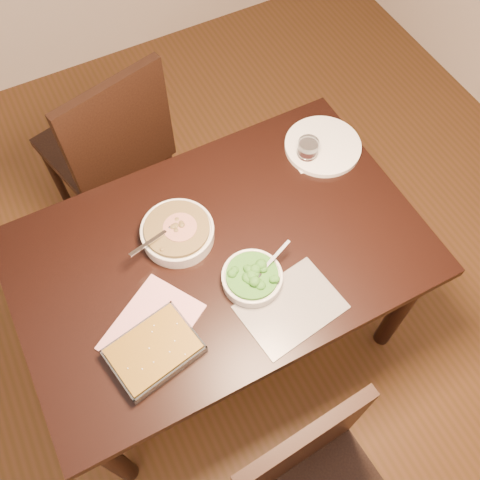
# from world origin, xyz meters

# --- Properties ---
(ground) EXTENTS (4.00, 4.00, 0.00)m
(ground) POSITION_xyz_m (0.00, 0.00, 0.00)
(ground) COLOR #492E15
(ground) RESTS_ON ground
(room) EXTENTS (4.04, 4.04, 2.72)m
(room) POSITION_xyz_m (0.00, 0.00, 1.71)
(room) COLOR beige
(room) RESTS_ON ground
(table) EXTENTS (1.40, 0.90, 0.75)m
(table) POSITION_xyz_m (0.00, 0.00, 0.65)
(table) COLOR black
(table) RESTS_ON ground
(magazine_a) EXTENTS (0.37, 0.35, 0.01)m
(magazine_a) POSITION_xyz_m (-0.31, -0.15, 0.75)
(magazine_a) COLOR #C3375D
(magazine_a) RESTS_ON table
(magazine_b) EXTENTS (0.34, 0.27, 0.01)m
(magazine_b) POSITION_xyz_m (0.11, -0.29, 0.75)
(magazine_b) COLOR #292931
(magazine_b) RESTS_ON table
(coaster) EXTENTS (0.11, 0.11, 0.00)m
(coaster) POSITION_xyz_m (0.47, 0.21, 0.75)
(coaster) COLOR white
(coaster) RESTS_ON table
(stew_bowl) EXTENTS (0.27, 0.25, 0.10)m
(stew_bowl) POSITION_xyz_m (-0.10, 0.12, 0.78)
(stew_bowl) COLOR silver
(stew_bowl) RESTS_ON table
(broccoli_bowl) EXTENTS (0.23, 0.20, 0.08)m
(broccoli_bowl) POSITION_xyz_m (0.04, -0.15, 0.78)
(broccoli_bowl) COLOR silver
(broccoli_bowl) RESTS_ON table
(baking_dish) EXTENTS (0.30, 0.24, 0.05)m
(baking_dish) POSITION_xyz_m (-0.34, -0.23, 0.77)
(baking_dish) COLOR silver
(baking_dish) RESTS_ON table
(wine_tumbler) EXTENTS (0.08, 0.08, 0.09)m
(wine_tumbler) POSITION_xyz_m (0.47, 0.21, 0.80)
(wine_tumbler) COLOR black
(wine_tumbler) RESTS_ON coaster
(dinner_plate) EXTENTS (0.29, 0.29, 0.02)m
(dinner_plate) POSITION_xyz_m (0.56, 0.22, 0.76)
(dinner_plate) COLOR white
(dinner_plate) RESTS_ON table
(chair_far) EXTENTS (0.57, 0.57, 1.00)m
(chair_far) POSITION_xyz_m (-0.15, 0.78, 0.56)
(chair_far) COLOR black
(chair_far) RESTS_ON ground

